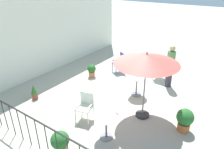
{
  "coord_description": "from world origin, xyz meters",
  "views": [
    {
      "loc": [
        -5.71,
        -3.62,
        4.09
      ],
      "look_at": [
        0.0,
        0.27,
        0.81
      ],
      "focal_mm": 33.01,
      "sensor_mm": 36.0,
      "label": 1
    }
  ],
  "objects_px": {
    "potted_plant_1": "(92,70)",
    "patio_chair_1": "(159,67)",
    "cafe_table_1": "(137,82)",
    "potted_plant_2": "(185,119)",
    "patio_chair_2": "(85,104)",
    "patio_umbrella_0": "(147,60)",
    "cafe_table_0": "(106,123)",
    "patio_chair_0": "(120,62)",
    "potted_plant_3": "(60,141)",
    "standing_person": "(170,66)",
    "potted_plant_0": "(34,92)"
  },
  "relations": [
    {
      "from": "cafe_table_1",
      "to": "patio_chair_1",
      "type": "xyz_separation_m",
      "value": [
        1.78,
        -0.15,
        0.04
      ]
    },
    {
      "from": "patio_umbrella_0",
      "to": "cafe_table_0",
      "type": "bearing_deg",
      "value": 165.44
    },
    {
      "from": "potted_plant_2",
      "to": "potted_plant_3",
      "type": "xyz_separation_m",
      "value": [
        -2.59,
        2.35,
        -0.05
      ]
    },
    {
      "from": "cafe_table_1",
      "to": "patio_chair_0",
      "type": "height_order",
      "value": "patio_chair_0"
    },
    {
      "from": "potted_plant_2",
      "to": "potted_plant_0",
      "type": "bearing_deg",
      "value": 104.88
    },
    {
      "from": "patio_chair_0",
      "to": "potted_plant_3",
      "type": "height_order",
      "value": "patio_chair_0"
    },
    {
      "from": "potted_plant_2",
      "to": "standing_person",
      "type": "distance_m",
      "value": 2.8
    },
    {
      "from": "potted_plant_1",
      "to": "patio_chair_1",
      "type": "bearing_deg",
      "value": -59.9
    },
    {
      "from": "patio_chair_0",
      "to": "potted_plant_1",
      "type": "bearing_deg",
      "value": 146.82
    },
    {
      "from": "potted_plant_0",
      "to": "potted_plant_2",
      "type": "distance_m",
      "value": 5.24
    },
    {
      "from": "potted_plant_1",
      "to": "standing_person",
      "type": "xyz_separation_m",
      "value": [
        1.1,
        -3.16,
        0.58
      ]
    },
    {
      "from": "patio_chair_1",
      "to": "patio_chair_2",
      "type": "height_order",
      "value": "patio_chair_1"
    },
    {
      "from": "patio_umbrella_0",
      "to": "potted_plant_3",
      "type": "xyz_separation_m",
      "value": [
        -2.56,
        1.03,
        -1.6
      ]
    },
    {
      "from": "patio_chair_2",
      "to": "potted_plant_3",
      "type": "distance_m",
      "value": 1.5
    },
    {
      "from": "cafe_table_0",
      "to": "patio_chair_1",
      "type": "xyz_separation_m",
      "value": [
        4.3,
        0.26,
        0.07
      ]
    },
    {
      "from": "patio_chair_0",
      "to": "standing_person",
      "type": "bearing_deg",
      "value": -91.67
    },
    {
      "from": "cafe_table_0",
      "to": "potted_plant_3",
      "type": "distance_m",
      "value": 1.27
    },
    {
      "from": "cafe_table_1",
      "to": "potted_plant_2",
      "type": "height_order",
      "value": "cafe_table_1"
    },
    {
      "from": "patio_chair_0",
      "to": "standing_person",
      "type": "height_order",
      "value": "standing_person"
    },
    {
      "from": "potted_plant_0",
      "to": "cafe_table_0",
      "type": "bearing_deg",
      "value": -92.8
    },
    {
      "from": "patio_chair_2",
      "to": "potted_plant_2",
      "type": "bearing_deg",
      "value": -67.11
    },
    {
      "from": "patio_chair_0",
      "to": "patio_chair_2",
      "type": "distance_m",
      "value": 3.77
    },
    {
      "from": "potted_plant_0",
      "to": "patio_umbrella_0",
      "type": "bearing_deg",
      "value": -70.74
    },
    {
      "from": "cafe_table_1",
      "to": "potted_plant_3",
      "type": "relative_size",
      "value": 1.22
    },
    {
      "from": "patio_chair_0",
      "to": "potted_plant_3",
      "type": "distance_m",
      "value": 5.26
    },
    {
      "from": "potted_plant_3",
      "to": "standing_person",
      "type": "xyz_separation_m",
      "value": [
        4.99,
        -0.98,
        0.55
      ]
    },
    {
      "from": "patio_chair_1",
      "to": "potted_plant_3",
      "type": "bearing_deg",
      "value": 175.81
    },
    {
      "from": "patio_umbrella_0",
      "to": "cafe_table_1",
      "type": "height_order",
      "value": "patio_umbrella_0"
    },
    {
      "from": "patio_umbrella_0",
      "to": "cafe_table_0",
      "type": "xyz_separation_m",
      "value": [
        -1.47,
        0.38,
        -1.46
      ]
    },
    {
      "from": "patio_chair_1",
      "to": "standing_person",
      "type": "height_order",
      "value": "standing_person"
    },
    {
      "from": "cafe_table_0",
      "to": "standing_person",
      "type": "relative_size",
      "value": 0.41
    },
    {
      "from": "potted_plant_1",
      "to": "potted_plant_0",
      "type": "bearing_deg",
      "value": 168.47
    },
    {
      "from": "patio_chair_2",
      "to": "potted_plant_2",
      "type": "height_order",
      "value": "patio_chair_2"
    },
    {
      "from": "patio_umbrella_0",
      "to": "patio_chair_1",
      "type": "xyz_separation_m",
      "value": [
        2.83,
        0.64,
        -1.39
      ]
    },
    {
      "from": "cafe_table_0",
      "to": "potted_plant_3",
      "type": "bearing_deg",
      "value": 149.04
    },
    {
      "from": "potted_plant_1",
      "to": "potted_plant_3",
      "type": "bearing_deg",
      "value": -150.82
    },
    {
      "from": "patio_umbrella_0",
      "to": "potted_plant_1",
      "type": "bearing_deg",
      "value": 67.39
    },
    {
      "from": "patio_chair_2",
      "to": "potted_plant_3",
      "type": "xyz_separation_m",
      "value": [
        -1.44,
        -0.4,
        -0.16
      ]
    },
    {
      "from": "cafe_table_1",
      "to": "standing_person",
      "type": "relative_size",
      "value": 0.44
    },
    {
      "from": "potted_plant_2",
      "to": "standing_person",
      "type": "height_order",
      "value": "standing_person"
    },
    {
      "from": "potted_plant_0",
      "to": "potted_plant_2",
      "type": "xyz_separation_m",
      "value": [
        1.35,
        -5.06,
        0.1
      ]
    },
    {
      "from": "potted_plant_2",
      "to": "patio_chair_1",
      "type": "bearing_deg",
      "value": 34.96
    },
    {
      "from": "potted_plant_2",
      "to": "standing_person",
      "type": "relative_size",
      "value": 0.42
    },
    {
      "from": "cafe_table_1",
      "to": "standing_person",
      "type": "xyz_separation_m",
      "value": [
        1.38,
        -0.74,
        0.37
      ]
    },
    {
      "from": "patio_chair_2",
      "to": "potted_plant_2",
      "type": "relative_size",
      "value": 1.23
    },
    {
      "from": "potted_plant_0",
      "to": "potted_plant_3",
      "type": "xyz_separation_m",
      "value": [
        -1.25,
        -2.72,
        0.05
      ]
    },
    {
      "from": "potted_plant_1",
      "to": "patio_umbrella_0",
      "type": "bearing_deg",
      "value": -112.61
    },
    {
      "from": "cafe_table_1",
      "to": "standing_person",
      "type": "bearing_deg",
      "value": -28.22
    },
    {
      "from": "patio_chair_2",
      "to": "potted_plant_1",
      "type": "distance_m",
      "value": 3.04
    },
    {
      "from": "cafe_table_0",
      "to": "potted_plant_0",
      "type": "bearing_deg",
      "value": 87.2
    }
  ]
}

